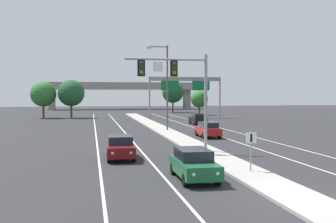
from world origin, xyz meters
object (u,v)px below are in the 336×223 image
at_px(car_receding_black, 198,119).
at_px(tree_far_right_c, 199,99).
at_px(overhead_signal_mast, 181,82).
at_px(street_lamp_median, 165,82).
at_px(median_sign_post, 251,145).
at_px(highway_sign_gantry, 185,84).
at_px(tree_far_right_a, 173,92).
at_px(tree_far_left_c, 71,93).
at_px(car_receding_red, 208,129).
at_px(tree_far_left_b, 43,94).
at_px(car_oncoming_green, 194,164).
at_px(car_oncoming_darkred, 120,147).

height_order(car_receding_black, tree_far_right_c, tree_far_right_c).
distance_m(overhead_signal_mast, street_lamp_median, 18.35).
bearing_deg(median_sign_post, highway_sign_gantry, 81.02).
distance_m(median_sign_post, highway_sign_gantry, 51.41).
xyz_separation_m(overhead_signal_mast, highway_sign_gantry, (10.20, 42.46, 0.88)).
distance_m(median_sign_post, car_receding_black, 36.34).
distance_m(overhead_signal_mast, tree_far_right_a, 67.17).
bearing_deg(tree_far_left_c, highway_sign_gantry, -13.35).
relative_size(car_receding_black, tree_far_right_a, 0.61).
bearing_deg(street_lamp_median, median_sign_post, -89.90).
bearing_deg(car_receding_black, car_receding_red, -101.58).
relative_size(median_sign_post, tree_far_left_b, 0.33).
bearing_deg(overhead_signal_mast, median_sign_post, -74.73).
xyz_separation_m(overhead_signal_mast, tree_far_left_c, (-10.04, 47.27, -0.71)).
bearing_deg(tree_far_left_c, car_oncoming_green, -81.17).
height_order(car_oncoming_darkred, tree_far_right_a, tree_far_right_a).
relative_size(car_receding_black, highway_sign_gantry, 0.34).
xyz_separation_m(car_oncoming_green, tree_far_left_c, (-8.75, 56.32, 3.75)).
bearing_deg(median_sign_post, tree_far_right_c, 77.64).
xyz_separation_m(car_oncoming_darkred, tree_far_right_a, (17.17, 67.54, 3.96)).
distance_m(car_receding_red, tree_far_right_c, 43.14).
xyz_separation_m(car_receding_black, tree_far_right_a, (3.96, 38.33, 3.96)).
height_order(overhead_signal_mast, tree_far_left_b, overhead_signal_mast).
distance_m(car_oncoming_darkred, tree_far_left_c, 49.29).
xyz_separation_m(overhead_signal_mast, street_lamp_median, (2.17, 18.22, 0.51)).
relative_size(overhead_signal_mast, tree_far_right_c, 1.39).
bearing_deg(median_sign_post, tree_far_right_a, 82.00).
bearing_deg(car_oncoming_darkred, tree_far_right_c, 69.66).
xyz_separation_m(street_lamp_median, car_receding_black, (6.50, 9.43, -4.97)).
bearing_deg(street_lamp_median, highway_sign_gantry, 71.67).
bearing_deg(tree_far_right_c, tree_far_left_b, -171.48).
xyz_separation_m(car_receding_red, car_receding_black, (3.48, 16.99, 0.00)).
distance_m(car_oncoming_darkred, tree_far_right_c, 57.69).
height_order(car_receding_red, tree_far_left_b, tree_far_left_b).
relative_size(car_oncoming_green, tree_far_right_a, 0.61).
bearing_deg(car_receding_black, car_oncoming_green, -105.18).
height_order(overhead_signal_mast, tree_far_right_a, overhead_signal_mast).
relative_size(car_receding_red, tree_far_right_c, 0.87).
relative_size(highway_sign_gantry, tree_far_right_c, 2.57).
bearing_deg(tree_far_left_c, tree_far_left_b, 172.71).
height_order(car_oncoming_green, tree_far_right_c, tree_far_right_c).
xyz_separation_m(street_lamp_median, car_oncoming_darkred, (-6.71, -19.78, -4.97)).
xyz_separation_m(car_receding_red, highway_sign_gantry, (5.02, 31.80, 5.34)).
height_order(overhead_signal_mast, highway_sign_gantry, highway_sign_gantry).
bearing_deg(car_receding_red, tree_far_right_a, 82.34).
xyz_separation_m(overhead_signal_mast, tree_far_right_c, (15.49, 52.48, -1.91)).
bearing_deg(car_receding_red, median_sign_post, -98.99).
bearing_deg(tree_far_right_c, median_sign_post, -102.36).
height_order(overhead_signal_mast, car_receding_red, overhead_signal_mast).
distance_m(car_oncoming_darkred, tree_far_right_a, 69.80).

